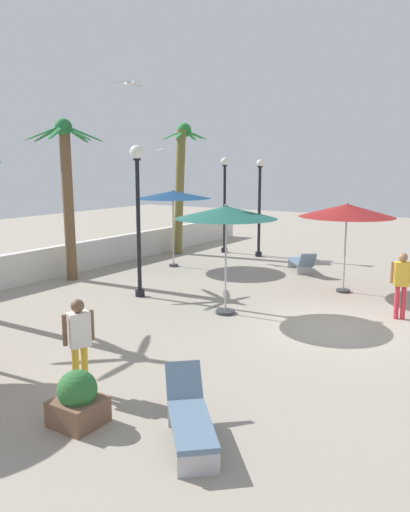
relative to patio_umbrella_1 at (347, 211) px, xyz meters
The scene contains 17 objects.
ground_plane 4.45m from the patio_umbrella_1, 168.47° to the right, with size 56.00×56.00×0.00m, color #9E9384.
boundary_wall 10.04m from the patio_umbrella_1, 111.50° to the left, with size 25.20×0.30×1.06m, color silver.
patio_umbrella_1 is the anchor object (origin of this frame).
patio_umbrella_2 6.79m from the patio_umbrella_1, 86.13° to the left, with size 2.86×2.86×2.94m.
patio_umbrella_3 4.37m from the patio_umbrella_1, 154.67° to the left, with size 2.63×2.63×2.88m.
palm_tree_0 8.98m from the patio_umbrella_1, 111.73° to the left, with size 2.44×2.52×5.32m.
palm_tree_1 9.01m from the patio_umbrella_1, 68.91° to the left, with size 1.97×1.93×5.63m.
lamp_post_0 6.21m from the patio_umbrella_1, 127.59° to the left, with size 0.41×0.41×4.41m.
lamp_post_1 6.52m from the patio_umbrella_1, 50.27° to the left, with size 0.30×0.30×4.06m.
lamp_post_3 8.01m from the patio_umbrella_1, 57.67° to the left, with size 0.35×0.35×4.16m.
lounge_chair_0 9.94m from the patio_umbrella_1, behind, with size 1.78×1.66×0.83m.
lounge_chair_1 3.71m from the patio_umbrella_1, 46.79° to the left, with size 1.83×1.60×0.83m.
guest_0 3.23m from the patio_umbrella_1, 133.64° to the right, with size 0.36×0.52×1.70m.
guest_1 9.65m from the patio_umbrella_1, behind, with size 0.53×0.36×1.65m.
seagull_1 9.06m from the patio_umbrella_1, 75.06° to the left, with size 0.38×1.01×0.14m.
seagull_2 7.33m from the patio_umbrella_1, 125.53° to the left, with size 1.28×0.38×0.15m.
planter 10.46m from the patio_umbrella_1, behind, with size 0.70×0.70×0.85m.
Camera 1 is at (-11.67, -4.02, 3.87)m, focal length 36.26 mm.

